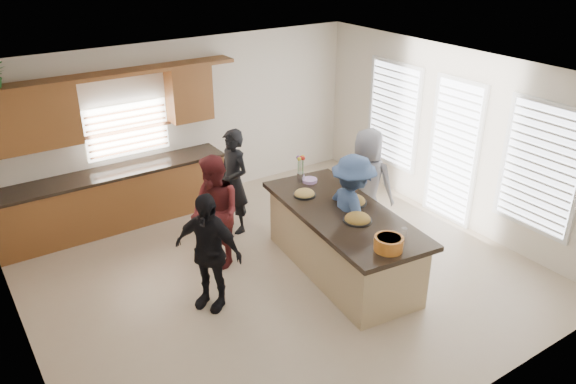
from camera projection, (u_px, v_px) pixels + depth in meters
floor at (281, 274)px, 7.89m from camera, size 6.50×6.50×0.00m
room_shell at (281, 148)px, 7.08m from camera, size 6.52×6.02×2.81m
back_cabinetry at (108, 173)px, 8.81m from camera, size 4.08×0.66×2.46m
right_wall_glazing at (456, 143)px, 8.84m from camera, size 0.06×4.00×2.25m
island at (342, 243)px, 7.79m from camera, size 1.45×2.81×0.95m
platter_front at (358, 219)px, 7.30m from camera, size 0.38×0.38×0.15m
platter_mid at (352, 201)px, 7.78m from camera, size 0.41×0.41×0.17m
platter_back at (305, 194)px, 7.99m from camera, size 0.32×0.32×0.13m
salad_bowl at (389, 243)px, 6.63m from camera, size 0.35×0.35×0.17m
clear_cup at (404, 232)px, 6.95m from camera, size 0.08×0.08×0.10m
plate_stack at (310, 180)px, 8.42m from camera, size 0.23×0.23×0.05m
flower_vase at (301, 168)px, 8.34m from camera, size 0.14×0.14×0.42m
woman_left_back at (234, 182)px, 8.71m from camera, size 0.49×0.66×1.68m
woman_left_mid at (215, 213)px, 7.80m from camera, size 0.68×0.84×1.64m
woman_left_front at (208, 251)px, 6.93m from camera, size 0.83×0.99×1.58m
woman_right_back at (352, 213)px, 7.75m from camera, size 0.81×1.18×1.69m
woman_right_front at (366, 184)px, 8.54m from camera, size 0.91×1.02×1.75m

